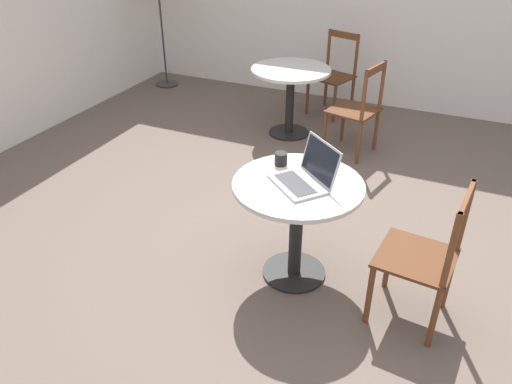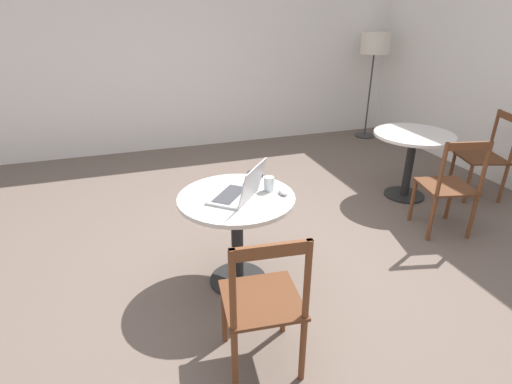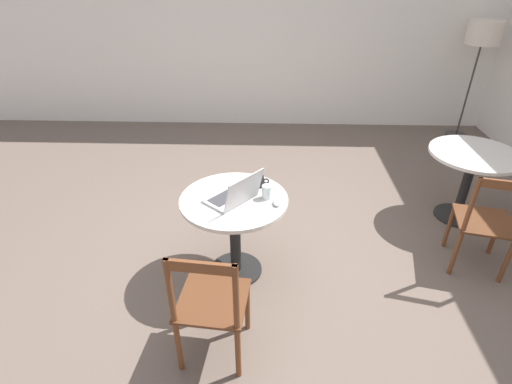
% 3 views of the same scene
% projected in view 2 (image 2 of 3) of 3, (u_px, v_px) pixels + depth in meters
% --- Properties ---
extents(ground_plane, '(16.00, 16.00, 0.00)m').
position_uv_depth(ground_plane, '(261.00, 263.00, 3.27)').
color(ground_plane, '#66564C').
extents(wall_back, '(9.40, 0.06, 2.70)m').
position_uv_depth(wall_back, '(185.00, 52.00, 5.48)').
color(wall_back, white).
rests_on(wall_back, ground_plane).
extents(cafe_table_near, '(0.82, 0.82, 0.72)m').
position_uv_depth(cafe_table_near, '(237.00, 217.00, 2.84)').
color(cafe_table_near, black).
rests_on(cafe_table_near, ground_plane).
extents(cafe_table_mid, '(0.82, 0.82, 0.72)m').
position_uv_depth(cafe_table_mid, '(412.00, 148.00, 4.21)').
color(cafe_table_mid, black).
rests_on(cafe_table_mid, ground_plane).
extents(chair_near_front, '(0.47, 0.47, 0.92)m').
position_uv_depth(chair_near_front, '(263.00, 303.00, 2.16)').
color(chair_near_front, brown).
rests_on(chair_near_front, ground_plane).
extents(chair_mid_right, '(0.53, 0.53, 0.92)m').
position_uv_depth(chair_mid_right, '(486.00, 157.00, 4.27)').
color(chair_mid_right, brown).
rests_on(chair_mid_right, ground_plane).
extents(chair_mid_front, '(0.51, 0.51, 0.92)m').
position_uv_depth(chair_mid_front, '(449.00, 187.00, 3.55)').
color(chair_mid_front, brown).
rests_on(chair_mid_front, ground_plane).
extents(floor_lamp, '(0.42, 0.42, 1.57)m').
position_uv_depth(floor_lamp, '(375.00, 48.00, 5.91)').
color(floor_lamp, '#333333').
rests_on(floor_lamp, ground_plane).
extents(laptop, '(0.46, 0.47, 0.26)m').
position_uv_depth(laptop, '(239.00, 192.00, 2.71)').
color(laptop, '#B7B7BC').
rests_on(laptop, cafe_table_near).
extents(mouse, '(0.06, 0.10, 0.03)m').
position_uv_depth(mouse, '(283.00, 192.00, 2.79)').
color(mouse, '#B7B7BC').
rests_on(mouse, cafe_table_near).
extents(mug, '(0.12, 0.08, 0.08)m').
position_uv_depth(mug, '(253.00, 177.00, 2.96)').
color(mug, black).
rests_on(mug, cafe_table_near).
extents(drinking_glass, '(0.07, 0.07, 0.11)m').
position_uv_depth(drinking_glass, '(269.00, 184.00, 2.83)').
color(drinking_glass, silver).
rests_on(drinking_glass, cafe_table_near).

